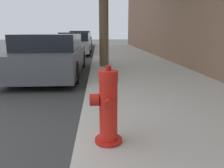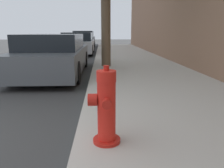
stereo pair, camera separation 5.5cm
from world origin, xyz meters
name	(u,v)px [view 1 (the left image)]	position (x,y,z in m)	size (l,w,h in m)	color
fire_hydrant	(108,108)	(2.01, 0.24, 0.55)	(0.34, 0.36, 0.84)	red
parked_car_near	(52,55)	(0.48, 5.04, 0.62)	(1.83, 4.59, 1.27)	#4C5156
parked_car_mid	(76,44)	(0.54, 11.74, 0.64)	(1.85, 4.08, 1.31)	#B7B7BC
parked_car_far	(81,40)	(0.45, 17.28, 0.70)	(1.76, 4.45, 1.43)	black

